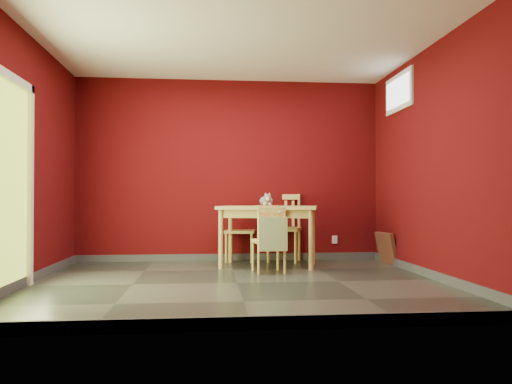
{
  "coord_description": "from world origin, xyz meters",
  "views": [
    {
      "loc": [
        -0.32,
        -5.45,
        0.91
      ],
      "look_at": [
        0.25,
        0.45,
        1.0
      ],
      "focal_mm": 35.0,
      "sensor_mm": 36.0,
      "label": 1
    }
  ],
  "objects": [
    {
      "name": "dining_table",
      "position": [
        0.5,
        1.29,
        0.72
      ],
      "size": [
        1.46,
        1.07,
        0.82
      ],
      "color": "#D3BC62",
      "rests_on": "ground"
    },
    {
      "name": "room_shell",
      "position": [
        0.0,
        0.0,
        0.05
      ],
      "size": [
        4.5,
        4.5,
        4.5
      ],
      "color": "#4D070A",
      "rests_on": "ground"
    },
    {
      "name": "doorway",
      "position": [
        -2.23,
        -0.4,
        1.12
      ],
      "size": [
        0.06,
        1.01,
        2.13
      ],
      "color": "#B7D838",
      "rests_on": "ground"
    },
    {
      "name": "cat",
      "position": [
        0.48,
        1.36,
        0.92
      ],
      "size": [
        0.32,
        0.42,
        0.19
      ],
      "primitive_type": null,
      "rotation": [
        0.0,
        0.0,
        -0.38
      ],
      "color": "slate",
      "rests_on": "table_runner"
    },
    {
      "name": "chair_far_left",
      "position": [
        0.16,
        1.93,
        0.47
      ],
      "size": [
        0.49,
        0.49,
        0.92
      ],
      "color": "#D3BC62",
      "rests_on": "ground"
    },
    {
      "name": "chair_near",
      "position": [
        0.44,
        0.7,
        0.42
      ],
      "size": [
        0.43,
        0.43,
        0.82
      ],
      "color": "#D3BC62",
      "rests_on": "ground"
    },
    {
      "name": "table_runner",
      "position": [
        0.5,
        1.17,
        0.76
      ],
      "size": [
        0.53,
        0.82,
        0.38
      ],
      "color": "#976127",
      "rests_on": "dining_table"
    },
    {
      "name": "ground",
      "position": [
        0.0,
        0.0,
        0.0
      ],
      "size": [
        4.5,
        4.5,
        0.0
      ],
      "primitive_type": "plane",
      "color": "#2D342D",
      "rests_on": "ground"
    },
    {
      "name": "outlet_plate",
      "position": [
        1.6,
        1.99,
        0.3
      ],
      "size": [
        0.08,
        0.02,
        0.12
      ],
      "primitive_type": "cube",
      "color": "silver",
      "rests_on": "room_shell"
    },
    {
      "name": "tote_bag",
      "position": [
        0.46,
        0.5,
        0.5
      ],
      "size": [
        0.34,
        0.2,
        0.48
      ],
      "color": "#93B272",
      "rests_on": "chair_near"
    },
    {
      "name": "chair_far_right",
      "position": [
        0.81,
        1.86,
        0.51
      ],
      "size": [
        0.58,
        0.58,
        0.99
      ],
      "color": "#D3BC62",
      "rests_on": "ground"
    },
    {
      "name": "picture_frame",
      "position": [
        2.19,
        1.38,
        0.22
      ],
      "size": [
        0.21,
        0.46,
        0.45
      ],
      "color": "brown",
      "rests_on": "ground"
    },
    {
      "name": "window",
      "position": [
        2.23,
        1.0,
        2.35
      ],
      "size": [
        0.05,
        0.9,
        0.5
      ],
      "color": "white",
      "rests_on": "room_shell"
    }
  ]
}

